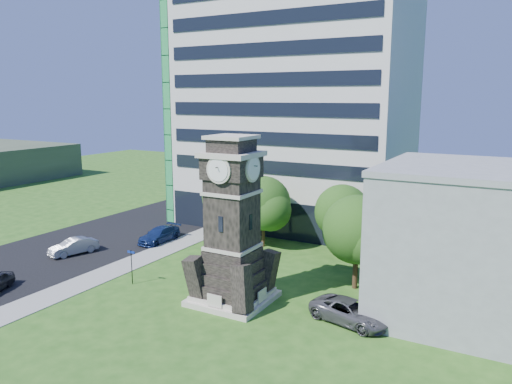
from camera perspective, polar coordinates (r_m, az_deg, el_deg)
The scene contains 15 objects.
ground at distance 37.89m, azimuth -8.22°, elevation -12.37°, with size 160.00×160.00×0.00m, color #285719.
sidewalk at distance 47.24m, azimuth -13.79°, elevation -7.79°, with size 3.00×70.00×0.06m, color gray.
street at distance 53.19m, azimuth -20.57°, elevation -6.10°, with size 14.00×80.00×0.02m, color black.
clock_tower at distance 36.07m, azimuth -2.71°, elevation -4.57°, with size 5.40×5.40×12.22m.
office_tall at distance 58.77m, azimuth 4.45°, elevation 10.16°, with size 26.20×15.11×28.60m.
office_low at distance 36.83m, azimuth 25.95°, elevation -5.47°, with size 15.20×12.20×10.40m.
car_street_mid at distance 51.15m, azimuth -20.13°, elevation -5.87°, with size 1.59×4.56×1.50m, color #999BA0.
car_street_north at distance 53.00m, azimuth -11.00°, elevation -4.82°, with size 2.11×5.19×1.50m, color navy.
car_east_lot at distance 34.70m, azimuth 10.78°, elevation -13.30°, with size 2.57×5.57×1.55m, color #4F4F54.
park_bench at distance 37.28m, azimuth -4.96°, elevation -11.81°, with size 1.94×0.52×1.00m.
street_sign at distance 41.49m, azimuth -14.04°, elevation -7.86°, with size 0.69×0.07×2.86m.
tree_nw at distance 52.11m, azimuth -3.22°, elevation -0.81°, with size 5.87×5.34×7.22m.
tree_nc at distance 49.61m, azimuth 0.93°, elevation -1.51°, with size 6.01×5.46×7.18m.
tree_ne at distance 46.60m, azimuth 9.90°, elevation -2.48°, with size 5.61×5.10×6.99m.
tree_east at distance 39.41m, azimuth 11.54°, elevation -4.50°, with size 5.91×5.37×7.47m.
Camera 1 is at (21.40, -27.53, 14.83)m, focal length 35.00 mm.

